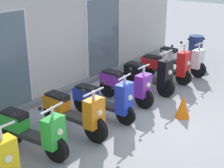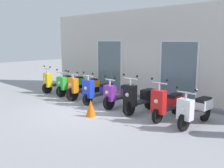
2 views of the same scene
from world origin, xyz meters
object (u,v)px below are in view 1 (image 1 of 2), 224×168
scooter_orange (74,112)px  scooter_purple (126,85)px  scooter_black (150,75)px  scooter_blue (105,99)px  scooter_green (32,130)px  trash_bin (195,50)px  scooter_white (182,59)px  scooter_red (167,66)px  traffic_cone (183,106)px

scooter_orange → scooter_purple: size_ratio=1.07×
scooter_orange → scooter_black: size_ratio=1.08×
scooter_purple → scooter_blue: bearing=-171.7°
scooter_orange → scooter_black: (2.81, -0.01, 0.00)m
scooter_black → scooter_green: bearing=178.5°
scooter_black → trash_bin: scooter_black is taller
scooter_purple → scooter_white: bearing=-1.1°
scooter_purple → scooter_black: (0.93, -0.10, 0.02)m
scooter_black → trash_bin: size_ratio=1.67×
scooter_red → scooter_white: scooter_red is taller
scooter_blue → traffic_cone: scooter_blue is taller
scooter_orange → scooter_black: 2.81m
scooter_blue → scooter_red: (2.92, 0.10, -0.00)m
scooter_red → traffic_cone: bearing=-142.0°
scooter_green → trash_bin: size_ratio=1.69×
scooter_blue → scooter_white: (3.81, 0.09, -0.01)m
scooter_orange → traffic_cone: bearing=-34.6°
scooter_orange → scooter_white: scooter_orange is taller
traffic_cone → scooter_white: bearing=27.5°
scooter_black → scooter_white: 1.89m
scooter_orange → scooter_blue: size_ratio=1.06×
scooter_purple → scooter_black: scooter_black is taller
scooter_orange → scooter_blue: scooter_blue is taller
scooter_green → scooter_red: 4.78m
scooter_purple → scooter_red: (1.93, -0.05, 0.00)m
scooter_orange → traffic_cone: (2.00, -1.38, -0.22)m
scooter_blue → scooter_white: 3.81m
trash_bin → scooter_purple: bearing=-178.9°
scooter_black → scooter_white: (1.89, 0.04, -0.03)m
trash_bin → scooter_black: bearing=-176.9°
scooter_blue → scooter_black: scooter_black is taller
scooter_blue → scooter_black: (1.92, 0.05, 0.01)m
scooter_red → traffic_cone: 2.31m
scooter_green → scooter_purple: bearing=-0.1°
scooter_black → scooter_red: (1.00, 0.05, -0.02)m
scooter_green → scooter_black: size_ratio=1.01×
scooter_orange → scooter_blue: 0.89m
scooter_black → trash_bin: 3.14m
scooter_orange → scooter_blue: bearing=-3.7°
scooter_purple → scooter_green: bearing=179.9°
scooter_purple → traffic_cone: scooter_purple is taller
scooter_white → traffic_cone: (-2.71, -1.41, -0.20)m
scooter_purple → trash_bin: 4.07m
scooter_blue → scooter_black: 1.92m
scooter_green → traffic_cone: (2.97, -1.47, -0.19)m
scooter_blue → traffic_cone: bearing=-50.1°
traffic_cone → scooter_black: bearing=59.3°
scooter_orange → trash_bin: (5.95, 0.16, -0.02)m
scooter_red → trash_bin: 2.14m
scooter_orange → scooter_white: 4.70m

